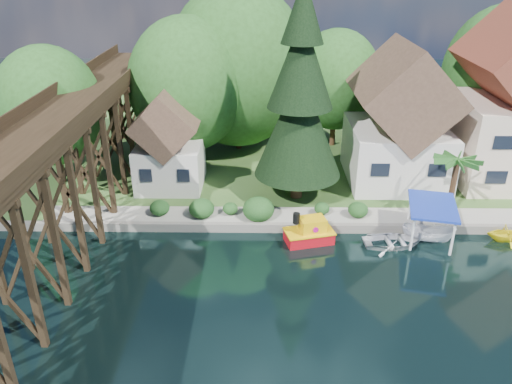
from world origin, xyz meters
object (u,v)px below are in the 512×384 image
house_left (399,125)px  boat_white_a (393,240)px  shed (169,146)px  conifer (300,99)px  tugboat (310,233)px  boat_canopy (429,226)px  palm_tree (457,163)px  trestle_bridge (56,176)px  boat_yellow (507,232)px

house_left → boat_white_a: 10.99m
shed → conifer: size_ratio=0.50×
conifer → boat_white_a: size_ratio=4.02×
tugboat → boat_canopy: boat_canopy is taller
house_left → conifer: bearing=-156.9°
shed → palm_tree: (20.53, -4.68, 0.63)m
house_left → tugboat: house_left is taller
house_left → shed: bearing=-175.2°
house_left → trestle_bridge: bearing=-154.8°
shed → tugboat: 13.37m
shed → boat_canopy: 19.96m
boat_yellow → trestle_bridge: bearing=95.4°
trestle_bridge → boat_white_a: (20.85, 1.14, -4.94)m
trestle_bridge → shed: (5.00, 9.33, -1.52)m
house_left → palm_tree: 6.71m
boat_white_a → boat_yellow: bearing=-90.2°
house_left → boat_yellow: size_ratio=4.39×
house_left → boat_canopy: (0.26, -9.13, -3.97)m
boat_white_a → boat_canopy: size_ratio=0.82×
house_left → boat_yellow: 11.42m
palm_tree → tugboat: palm_tree is taller
trestle_bridge → tugboat: size_ratio=12.61×
house_left → shed: 18.11m
conifer → boat_white_a: 11.55m
shed → trestle_bridge: bearing=-118.2°
house_left → boat_yellow: house_left is taller
conifer → trestle_bridge: bearing=-153.7°
house_left → boat_yellow: bearing=-58.6°
house_left → boat_white_a: (-2.15, -9.69, -4.73)m
trestle_bridge → boat_white_a: size_ratio=11.28×
shed → boat_white_a: shed is taller
palm_tree → conifer: bearing=165.8°
shed → conifer: (9.86, -1.98, 4.25)m
tugboat → boat_canopy: 7.86m
house_left → palm_tree: size_ratio=2.43×
trestle_bridge → conifer: 16.80m
boat_white_a → boat_canopy: bearing=-82.5°
boat_white_a → boat_yellow: 7.66m
boat_yellow → boat_white_a: bearing=97.1°
palm_tree → boat_yellow: bearing=-43.4°
shed → boat_yellow: (23.48, -7.47, -3.17)m
trestle_bridge → conifer: conifer is taller
palm_tree → trestle_bridge: bearing=-169.7°
trestle_bridge → shed: size_ratio=5.63×
shed → tugboat: bearing=-36.8°
house_left → shed: (-18.00, -1.50, -1.31)m
palm_tree → tugboat: bearing=-163.0°
conifer → tugboat: (0.55, -5.80, -7.39)m
shed → conifer: 10.91m
boat_white_a → palm_tree: bearing=-58.7°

